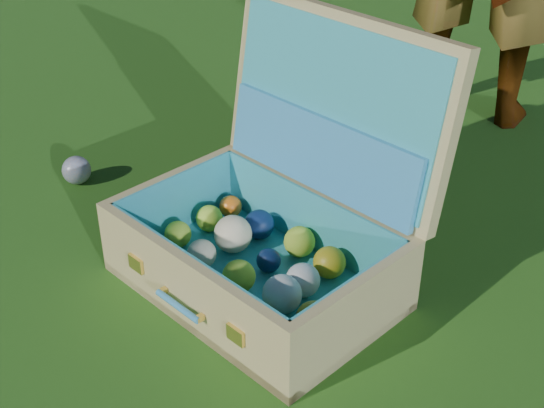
% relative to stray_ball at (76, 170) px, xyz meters
% --- Properties ---
extents(ground, '(60.00, 60.00, 0.00)m').
position_rel_stray_ball_xyz_m(ground, '(0.48, -0.08, -0.04)').
color(ground, '#215114').
rests_on(ground, ground).
extents(stray_ball, '(0.08, 0.08, 0.08)m').
position_rel_stray_ball_xyz_m(stray_ball, '(0.00, 0.00, 0.00)').
color(stray_ball, '#3A6399').
rests_on(stray_ball, ground).
extents(suitcase, '(0.71, 0.65, 0.57)m').
position_rel_stray_ball_xyz_m(suitcase, '(0.68, -0.10, 0.12)').
color(suitcase, tan).
rests_on(suitcase, ground).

